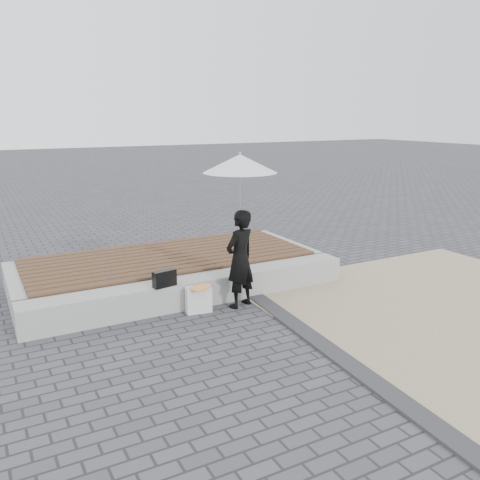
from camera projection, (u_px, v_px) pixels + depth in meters
name	position (u px, v px, depth m)	size (l,w,h in m)	color
ground	(250.00, 344.00, 6.15)	(80.00, 80.00, 0.00)	#46464B
terrazzo_zone	(461.00, 310.00, 7.20)	(5.00, 5.00, 0.02)	tan
edging_band	(324.00, 346.00, 6.07)	(0.25, 5.20, 0.04)	#323235
seating_ledge	(197.00, 290.00, 7.47)	(5.00, 0.45, 0.40)	#AAAAA4
timber_platform	(169.00, 269.00, 8.50)	(5.00, 2.00, 0.40)	#A6A7A1
timber_decking	(168.00, 256.00, 8.44)	(4.60, 2.00, 0.04)	brown
woman	(240.00, 259.00, 7.22)	(0.52, 0.34, 1.44)	black
parasol	(240.00, 164.00, 6.89)	(1.03, 1.03, 1.31)	#B4B4B9
handbag	(164.00, 278.00, 7.00)	(0.33, 0.12, 0.24)	black
canvas_tote	(199.00, 300.00, 7.11)	(0.36, 0.15, 0.38)	silver
magazine	(200.00, 288.00, 7.02)	(0.28, 0.21, 0.01)	red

